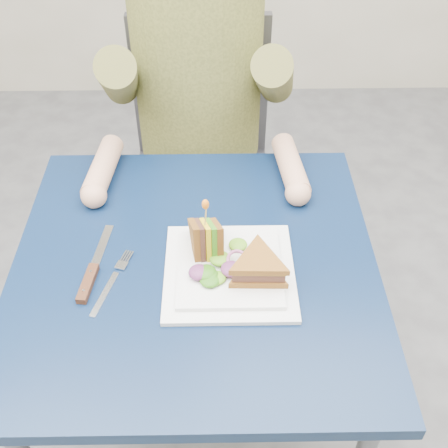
{
  "coord_description": "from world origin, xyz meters",
  "views": [
    {
      "loc": [
        0.05,
        -0.8,
        1.57
      ],
      "look_at": [
        0.06,
        0.01,
        0.82
      ],
      "focal_mm": 45.0,
      "sensor_mm": 36.0,
      "label": 1
    }
  ],
  "objects_px": {
    "diner": "(197,54)",
    "sandwich_upright": "(206,239)",
    "table": "(196,286)",
    "knife": "(91,276)",
    "plate": "(229,270)",
    "sandwich_flat": "(258,267)",
    "fork": "(111,284)",
    "chair": "(202,148)"
  },
  "relations": [
    {
      "from": "table",
      "to": "plate",
      "type": "distance_m",
      "value": 0.12
    },
    {
      "from": "fork",
      "to": "table",
      "type": "bearing_deg",
      "value": 20.46
    },
    {
      "from": "sandwich_flat",
      "to": "fork",
      "type": "bearing_deg",
      "value": -179.9
    },
    {
      "from": "table",
      "to": "knife",
      "type": "bearing_deg",
      "value": -168.05
    },
    {
      "from": "chair",
      "to": "plate",
      "type": "relative_size",
      "value": 3.58
    },
    {
      "from": "sandwich_upright",
      "to": "fork",
      "type": "xyz_separation_m",
      "value": [
        -0.19,
        -0.07,
        -0.05
      ]
    },
    {
      "from": "plate",
      "to": "sandwich_flat",
      "type": "distance_m",
      "value": 0.07
    },
    {
      "from": "sandwich_flat",
      "to": "fork",
      "type": "xyz_separation_m",
      "value": [
        -0.29,
        -0.0,
        -0.04
      ]
    },
    {
      "from": "table",
      "to": "sandwich_flat",
      "type": "bearing_deg",
      "value": -25.81
    },
    {
      "from": "diner",
      "to": "fork",
      "type": "relative_size",
      "value": 4.25
    },
    {
      "from": "plate",
      "to": "sandwich_flat",
      "type": "relative_size",
      "value": 1.91
    },
    {
      "from": "plate",
      "to": "fork",
      "type": "height_order",
      "value": "plate"
    },
    {
      "from": "fork",
      "to": "knife",
      "type": "distance_m",
      "value": 0.05
    },
    {
      "from": "plate",
      "to": "knife",
      "type": "height_order",
      "value": "plate"
    },
    {
      "from": "chair",
      "to": "sandwich_upright",
      "type": "height_order",
      "value": "chair"
    },
    {
      "from": "fork",
      "to": "knife",
      "type": "xyz_separation_m",
      "value": [
        -0.04,
        0.02,
        0.0
      ]
    },
    {
      "from": "plate",
      "to": "fork",
      "type": "bearing_deg",
      "value": -173.81
    },
    {
      "from": "chair",
      "to": "plate",
      "type": "height_order",
      "value": "chair"
    },
    {
      "from": "chair",
      "to": "plate",
      "type": "xyz_separation_m",
      "value": [
        0.07,
        -0.71,
        0.2
      ]
    },
    {
      "from": "sandwich_upright",
      "to": "fork",
      "type": "relative_size",
      "value": 0.74
    },
    {
      "from": "table",
      "to": "knife",
      "type": "height_order",
      "value": "knife"
    },
    {
      "from": "chair",
      "to": "diner",
      "type": "distance_m",
      "value": 0.39
    },
    {
      "from": "diner",
      "to": "sandwich_upright",
      "type": "relative_size",
      "value": 5.74
    },
    {
      "from": "plate",
      "to": "sandwich_flat",
      "type": "bearing_deg",
      "value": -24.44
    },
    {
      "from": "fork",
      "to": "chair",
      "type": "bearing_deg",
      "value": 77.34
    },
    {
      "from": "fork",
      "to": "sandwich_upright",
      "type": "bearing_deg",
      "value": 20.39
    },
    {
      "from": "table",
      "to": "sandwich_upright",
      "type": "bearing_deg",
      "value": 19.96
    },
    {
      "from": "table",
      "to": "fork",
      "type": "height_order",
      "value": "fork"
    },
    {
      "from": "chair",
      "to": "knife",
      "type": "xyz_separation_m",
      "value": [
        -0.21,
        -0.71,
        0.2
      ]
    },
    {
      "from": "plate",
      "to": "sandwich_upright",
      "type": "distance_m",
      "value": 0.08
    },
    {
      "from": "table",
      "to": "diner",
      "type": "distance_m",
      "value": 0.62
    },
    {
      "from": "sandwich_flat",
      "to": "knife",
      "type": "height_order",
      "value": "sandwich_flat"
    },
    {
      "from": "table",
      "to": "diner",
      "type": "relative_size",
      "value": 1.01
    },
    {
      "from": "chair",
      "to": "sandwich_flat",
      "type": "bearing_deg",
      "value": -80.24
    },
    {
      "from": "sandwich_upright",
      "to": "plate",
      "type": "bearing_deg",
      "value": -44.71
    },
    {
      "from": "sandwich_flat",
      "to": "knife",
      "type": "xyz_separation_m",
      "value": [
        -0.33,
        0.02,
        -0.04
      ]
    },
    {
      "from": "sandwich_upright",
      "to": "fork",
      "type": "distance_m",
      "value": 0.21
    },
    {
      "from": "table",
      "to": "plate",
      "type": "bearing_deg",
      "value": -26.86
    },
    {
      "from": "diner",
      "to": "sandwich_upright",
      "type": "distance_m",
      "value": 0.56
    },
    {
      "from": "fork",
      "to": "knife",
      "type": "height_order",
      "value": "knife"
    },
    {
      "from": "table",
      "to": "plate",
      "type": "height_order",
      "value": "plate"
    },
    {
      "from": "plate",
      "to": "sandwich_flat",
      "type": "height_order",
      "value": "sandwich_flat"
    }
  ]
}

